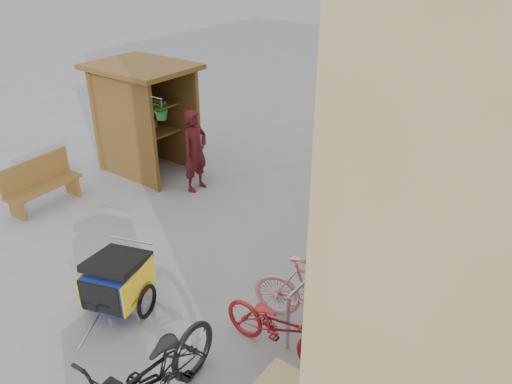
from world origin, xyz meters
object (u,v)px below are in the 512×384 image
Objects in this scene: kiosk at (141,104)px; bike_0 at (280,327)px; child_trailer at (117,279)px; bike_6 at (408,188)px; person_kiosk at (195,151)px; bench at (41,183)px; bike_1 at (315,294)px; cargo_bike at (149,383)px; shopping_carts at (490,150)px; bike_7 at (417,184)px; bike_3 at (363,234)px; bike_5 at (399,216)px; bike_4 at (380,221)px; bike_2 at (364,263)px.

kiosk reaches higher than bike_0.
kiosk is at bearing 113.92° from child_trailer.
bike_6 is (5.41, 1.72, -1.08)m from kiosk.
person_kiosk reaches higher than child_trailer.
bench is 0.88× the size of bike_1.
kiosk is at bearing 132.67° from cargo_bike.
shopping_carts is 2.53m from bike_6.
bench is 0.88× the size of bike_7.
bike_3 is (5.47, -0.36, -1.05)m from kiosk.
shopping_carts is at bearing -36.13° from bike_7.
bench is 0.73× the size of shopping_carts.
bike_7 reaches higher than bike_0.
bench is 0.86× the size of bike_6.
person_kiosk reaches higher than cargo_bike.
bike_5 is at bearing 169.49° from bike_7.
bike_1 is at bearing -159.19° from bike_3.
kiosk is 1.61× the size of bench.
bike_1 is at bearing -117.74° from person_kiosk.
kiosk is 5.59m from bike_4.
bike_0 is (4.00, -2.82, -0.42)m from person_kiosk.
shopping_carts is 0.93× the size of cargo_bike.
bike_1 is (-0.65, -6.23, -0.13)m from shopping_carts.
shopping_carts is 8.69m from cargo_bike.
bike_0 is (5.94, -0.49, -0.05)m from bench.
bike_5 is (6.08, 2.96, -0.02)m from bench.
cargo_bike reaches higher than bike_1.
child_trailer is at bearing -111.91° from shopping_carts.
bike_1 is at bearing 163.99° from bike_7.
shopping_carts reaches higher than bike_3.
bike_2 is 2.68m from bike_6.
bench reaches higher than bike_2.
child_trailer is 5.83m from bike_7.
bike_4 is (0.50, 4.80, -0.13)m from cargo_bike.
cargo_bike is at bearing 151.81° from bike_1.
bike_3 is 0.92× the size of bike_6.
bike_0 is 1.93m from bike_2.
shopping_carts is 3.54m from bike_5.
child_trailer is (3.23, -3.49, -1.04)m from kiosk.
cargo_bike is at bearing 177.75° from bike_5.
bike_4 is (5.88, 2.65, -0.05)m from bench.
shopping_carts reaches higher than bike_4.
bike_3 reaches higher than child_trailer.
cargo_bike is 5.15m from bike_5.
person_kiosk is 1.04× the size of bike_0.
bike_5 is (-0.10, 1.54, 0.07)m from bike_2.
bike_6 is at bearing -9.61° from bike_1.
bike_3 is 0.98m from bike_5.
bike_0 is 1.06× the size of bike_5.
child_trailer is 3.86m from person_kiosk.
person_kiosk reaches higher than bike_4.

